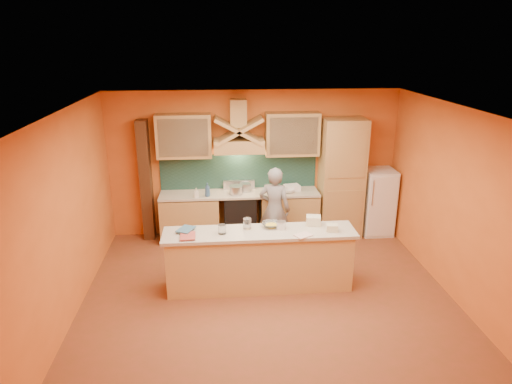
{
  "coord_description": "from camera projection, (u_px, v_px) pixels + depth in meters",
  "views": [
    {
      "loc": [
        -0.7,
        -5.96,
        3.71
      ],
      "look_at": [
        -0.1,
        0.9,
        1.37
      ],
      "focal_mm": 32.0,
      "sensor_mm": 36.0,
      "label": 1
    }
  ],
  "objects": [
    {
      "name": "backsplash",
      "position": [
        239.0,
        172.0,
        8.79
      ],
      "size": [
        3.0,
        0.03,
        0.7
      ],
      "primitive_type": "cube",
      "color": "#193832",
      "rests_on": "wall_back"
    },
    {
      "name": "trim_column_left",
      "position": [
        146.0,
        181.0,
        8.55
      ],
      "size": [
        0.2,
        0.3,
        2.3
      ],
      "primitive_type": "cube",
      "color": "#472816",
      "rests_on": "floor"
    },
    {
      "name": "grocery_bag_b",
      "position": [
        332.0,
        228.0,
        6.84
      ],
      "size": [
        0.19,
        0.16,
        0.1
      ],
      "primitive_type": "cube",
      "rotation": [
        0.0,
        0.0,
        -0.18
      ],
      "color": "beige",
      "rests_on": "island_top"
    },
    {
      "name": "ceiling",
      "position": [
        270.0,
        110.0,
        5.97
      ],
      "size": [
        5.5,
        5.0,
        0.01
      ],
      "primitive_type": "cube",
      "color": "white",
      "rests_on": "wall_back"
    },
    {
      "name": "counter_top",
      "position": [
        240.0,
        193.0,
        8.63
      ],
      "size": [
        3.0,
        0.62,
        0.04
      ],
      "primitive_type": "cube",
      "color": "#BFB6A2",
      "rests_on": "base_cabinet_left"
    },
    {
      "name": "upper_cabinet_left",
      "position": [
        184.0,
        136.0,
        8.31
      ],
      "size": [
        1.0,
        0.35,
        0.8
      ],
      "primitive_type": "cube",
      "color": "tan",
      "rests_on": "wall_back"
    },
    {
      "name": "bowl_back",
      "position": [
        289.0,
        191.0,
        8.62
      ],
      "size": [
        0.29,
        0.29,
        0.08
      ],
      "primitive_type": "imported",
      "rotation": [
        0.0,
        0.0,
        0.22
      ],
      "color": "white",
      "rests_on": "counter_top"
    },
    {
      "name": "pantry_column",
      "position": [
        341.0,
        178.0,
        8.71
      ],
      "size": [
        0.8,
        0.6,
        2.3
      ],
      "primitive_type": "cube",
      "color": "tan",
      "rests_on": "floor"
    },
    {
      "name": "wall_left",
      "position": [
        68.0,
        216.0,
        6.2
      ],
      "size": [
        0.02,
        5.0,
        2.8
      ],
      "primitive_type": "cube",
      "color": "orange",
      "rests_on": "floor"
    },
    {
      "name": "soap_bottle_b",
      "position": [
        207.0,
        190.0,
        8.38
      ],
      "size": [
        0.12,
        0.12,
        0.26
      ],
      "primitive_type": "imported",
      "rotation": [
        0.0,
        0.0,
        0.28
      ],
      "color": "#2F5181",
      "rests_on": "counter_top"
    },
    {
      "name": "base_cabinet_right",
      "position": [
        289.0,
        215.0,
        8.86
      ],
      "size": [
        1.1,
        0.6,
        0.86
      ],
      "primitive_type": "cube",
      "color": "tan",
      "rests_on": "floor"
    },
    {
      "name": "floor",
      "position": [
        268.0,
        297.0,
        6.87
      ],
      "size": [
        5.5,
        5.0,
        0.01
      ],
      "primitive_type": "cube",
      "color": "brown",
      "rests_on": "ground"
    },
    {
      "name": "jar_large",
      "position": [
        247.0,
        224.0,
        6.91
      ],
      "size": [
        0.15,
        0.15,
        0.17
      ],
      "primitive_type": "cylinder",
      "rotation": [
        0.0,
        0.0,
        0.28
      ],
      "color": "silver",
      "rests_on": "island_top"
    },
    {
      "name": "wall_right",
      "position": [
        456.0,
        204.0,
        6.65
      ],
      "size": [
        0.02,
        5.0,
        2.8
      ],
      "primitive_type": "cube",
      "color": "orange",
      "rests_on": "floor"
    },
    {
      "name": "person",
      "position": [
        275.0,
        210.0,
        8.16
      ],
      "size": [
        0.67,
        0.55,
        1.56
      ],
      "primitive_type": "imported",
      "rotation": [
        0.0,
        0.0,
        2.78
      ],
      "color": "gray",
      "rests_on": "floor"
    },
    {
      "name": "grocery_bag_a",
      "position": [
        313.0,
        220.0,
        7.06
      ],
      "size": [
        0.25,
        0.22,
        0.14
      ],
      "primitive_type": "cube",
      "rotation": [
        0.0,
        0.0,
        -0.2
      ],
      "color": "beige",
      "rests_on": "island_top"
    },
    {
      "name": "jar_small",
      "position": [
        222.0,
        229.0,
        6.74
      ],
      "size": [
        0.13,
        0.13,
        0.14
      ],
      "primitive_type": "cylinder",
      "rotation": [
        0.0,
        0.0,
        -0.09
      ],
      "color": "white",
      "rests_on": "island_top"
    },
    {
      "name": "hood_chimney",
      "position": [
        238.0,
        113.0,
        8.29
      ],
      "size": [
        0.3,
        0.3,
        0.5
      ],
      "primitive_type": "cube",
      "color": "tan",
      "rests_on": "wall_back"
    },
    {
      "name": "dish_rack",
      "position": [
        292.0,
        188.0,
        8.74
      ],
      "size": [
        0.32,
        0.28,
        0.1
      ],
      "primitive_type": "cube",
      "rotation": [
        0.0,
        0.0,
        0.2
      ],
      "color": "white",
      "rests_on": "counter_top"
    },
    {
      "name": "mixing_bowl",
      "position": [
        272.0,
        225.0,
        7.0
      ],
      "size": [
        0.29,
        0.29,
        0.07
      ],
      "primitive_type": "imported",
      "rotation": [
        0.0,
        0.0,
        -0.03
      ],
      "color": "silver",
      "rests_on": "island_top"
    },
    {
      "name": "stove",
      "position": [
        240.0,
        216.0,
        8.78
      ],
      "size": [
        0.6,
        0.58,
        0.9
      ],
      "primitive_type": "cube",
      "color": "black",
      "rests_on": "floor"
    },
    {
      "name": "base_cabinet_left",
      "position": [
        190.0,
        218.0,
        8.71
      ],
      "size": [
        1.1,
        0.6,
        0.86
      ],
      "primitive_type": "cube",
      "color": "tan",
      "rests_on": "floor"
    },
    {
      "name": "soap_bottle_a",
      "position": [
        196.0,
        193.0,
        8.35
      ],
      "size": [
        0.09,
        0.09,
        0.17
      ],
      "primitive_type": "imported",
      "rotation": [
        0.0,
        0.0,
        0.16
      ],
      "color": "silver",
      "rests_on": "counter_top"
    },
    {
      "name": "cloth",
      "position": [
        303.0,
        235.0,
        6.69
      ],
      "size": [
        0.3,
        0.27,
        0.02
      ],
      "primitive_type": "cube",
      "rotation": [
        0.0,
        0.0,
        0.48
      ],
      "color": "beige",
      "rests_on": "island_top"
    },
    {
      "name": "wall_front",
      "position": [
        300.0,
        311.0,
        4.06
      ],
      "size": [
        5.5,
        0.02,
        2.8
      ],
      "primitive_type": "cube",
      "color": "orange",
      "rests_on": "floor"
    },
    {
      "name": "pot_small",
      "position": [
        245.0,
        188.0,
        8.69
      ],
      "size": [
        0.26,
        0.26,
        0.16
      ],
      "primitive_type": "cylinder",
      "rotation": [
        0.0,
        0.0,
        0.19
      ],
      "color": "#AFB0B6",
      "rests_on": "stove"
    },
    {
      "name": "book_lower",
      "position": [
        180.0,
        237.0,
        6.63
      ],
      "size": [
        0.24,
        0.31,
        0.03
      ],
      "primitive_type": "imported",
      "rotation": [
        0.0,
        0.0,
        0.04
      ],
      "color": "#AA453C",
      "rests_on": "island_top"
    },
    {
      "name": "upper_cabinet_right",
      "position": [
        292.0,
        134.0,
        8.48
      ],
      "size": [
        1.0,
        0.35,
        0.8
      ],
      "primitive_type": "cube",
      "color": "tan",
      "rests_on": "wall_back"
    },
    {
      "name": "pot_large",
      "position": [
        236.0,
        191.0,
        8.52
      ],
      "size": [
        0.28,
        0.28,
        0.17
      ],
      "primitive_type": "cylinder",
      "rotation": [
        0.0,
        0.0,
        0.15
      ],
      "color": "silver",
      "rests_on": "stove"
    },
    {
      "name": "island_body",
      "position": [
        259.0,
        261.0,
        7.01
      ],
      "size": [
        2.8,
        0.55,
        0.88
      ],
      "primitive_type": "cube",
      "color": "#D9B26F",
      "rests_on": "floor"
    },
    {
      "name": "island_top",
      "position": [
        260.0,
        233.0,
        6.85
      ],
      "size": [
        2.9,
        0.62,
        0.05
      ],
      "primitive_type": "cube",
      "color": "#BFB6A2",
      "rests_on": "island_body"
    },
    {
      "name": "wall_back",
      "position": [
        254.0,
        163.0,
        8.78
      ],
      "size": [
        5.5,
        0.02,
        2.8
      ],
      "primitive_type": "cube",
      "color": "orange",
      "rests_on": "floor"
    },
    {
      "name": "book_upper",
      "position": [
        180.0,
        228.0,
        6.86
      ],
      "size": [
        0.31,
        0.35,
        0.02
      ],
      "primitive_type": "imported",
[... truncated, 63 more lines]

